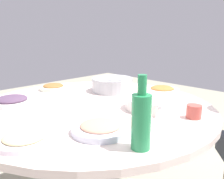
% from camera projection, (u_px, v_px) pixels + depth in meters
% --- Properties ---
extents(round_dining_table, '(1.32, 1.32, 0.76)m').
position_uv_depth(round_dining_table, '(94.00, 124.00, 1.38)').
color(round_dining_table, '#99999E').
rests_on(round_dining_table, ground).
extents(rice_bowl, '(0.28, 0.28, 0.10)m').
position_uv_depth(rice_bowl, '(112.00, 84.00, 1.67)').
color(rice_bowl, '#B2B5BA').
rests_on(rice_bowl, round_dining_table).
extents(soup_bowl, '(0.27, 0.27, 0.06)m').
position_uv_depth(soup_bowl, '(151.00, 104.00, 1.29)').
color(soup_bowl, white).
rests_on(soup_bowl, round_dining_table).
extents(dish_eggplant, '(0.24, 0.24, 0.05)m').
position_uv_depth(dish_eggplant, '(12.00, 101.00, 1.37)').
color(dish_eggplant, white).
rests_on(dish_eggplant, round_dining_table).
extents(dish_shrimp, '(0.24, 0.24, 0.05)m').
position_uv_depth(dish_shrimp, '(100.00, 128.00, 0.99)').
color(dish_shrimp, silver).
rests_on(dish_shrimp, round_dining_table).
extents(dish_stirfry, '(0.19, 0.19, 0.04)m').
position_uv_depth(dish_stirfry, '(53.00, 87.00, 1.72)').
color(dish_stirfry, '#E7EACB').
rests_on(dish_stirfry, round_dining_table).
extents(dish_tofu_braise, '(0.23, 0.23, 0.04)m').
position_uv_depth(dish_tofu_braise, '(162.00, 90.00, 1.63)').
color(dish_tofu_braise, silver).
rests_on(dish_tofu_braise, round_dining_table).
extents(dish_noodles, '(0.22, 0.22, 0.04)m').
position_uv_depth(dish_noodles, '(24.00, 138.00, 0.90)').
color(dish_noodles, white).
rests_on(dish_noodles, round_dining_table).
extents(green_bottle, '(0.07, 0.07, 0.26)m').
position_uv_depth(green_bottle, '(141.00, 120.00, 0.83)').
color(green_bottle, '#268B51').
rests_on(green_bottle, round_dining_table).
extents(tea_cup_far, '(0.07, 0.07, 0.06)m').
position_uv_depth(tea_cup_far, '(194.00, 112.00, 1.15)').
color(tea_cup_far, '#C24D44').
rests_on(tea_cup_far, round_dining_table).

